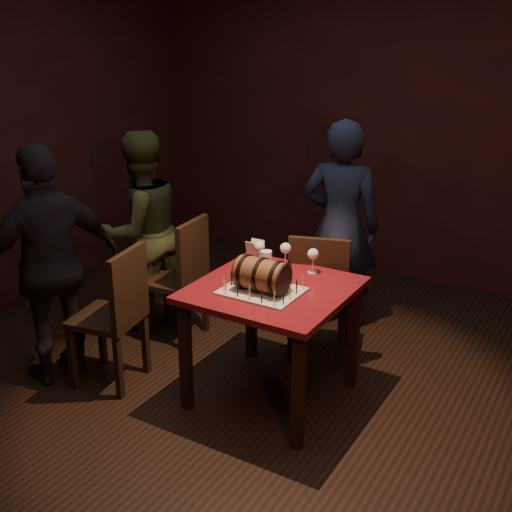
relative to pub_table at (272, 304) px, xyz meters
name	(u,v)px	position (x,y,z in m)	size (l,w,h in m)	color
room_shell	(260,184)	(-0.02, -0.11, 0.76)	(5.04, 5.04, 2.80)	black
pub_table	(272,304)	(0.00, 0.00, 0.00)	(0.90, 0.90, 0.75)	#530D15
cake_board	(262,291)	(-0.02, -0.10, 0.12)	(0.45, 0.35, 0.01)	#AFA08D
barrel_cake	(262,275)	(-0.02, -0.10, 0.22)	(0.36, 0.21, 0.21)	brown
birthday_candles	(262,284)	(-0.02, -0.10, 0.16)	(0.40, 0.30, 0.09)	#ECE18D
wine_glass_left	(259,248)	(-0.26, 0.28, 0.23)	(0.07, 0.07, 0.16)	silver
wine_glass_mid	(285,249)	(-0.10, 0.34, 0.23)	(0.07, 0.07, 0.16)	silver
wine_glass_right	(313,255)	(0.10, 0.33, 0.23)	(0.07, 0.07, 0.16)	silver
pint_of_ale	(266,263)	(-0.14, 0.16, 0.18)	(0.07, 0.07, 0.15)	silver
menu_card	(255,251)	(-0.33, 0.34, 0.17)	(0.10, 0.05, 0.13)	white
chair_back	(319,291)	(0.04, 0.57, -0.12)	(0.50, 0.50, 0.93)	black
chair_left_rear	(182,273)	(-0.95, 0.35, -0.12)	(0.44, 0.44, 0.93)	black
chair_left_front	(117,310)	(-0.93, -0.36, -0.12)	(0.47, 0.47, 0.93)	black
person_back	(340,227)	(-0.07, 1.15, 0.16)	(0.58, 0.38, 1.60)	#1A1F35
person_left_rear	(140,231)	(-1.38, 0.41, 0.11)	(0.73, 0.57, 1.51)	#404221
person_left_front	(52,266)	(-1.34, -0.49, 0.14)	(0.92, 0.38, 1.56)	black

